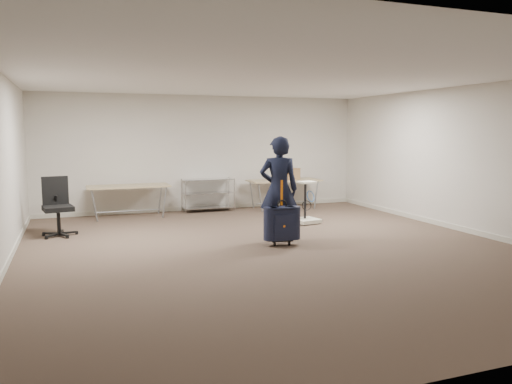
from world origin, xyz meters
name	(u,v)px	position (x,y,z in m)	size (l,w,h in m)	color
ground	(273,249)	(0.00, 0.00, 0.00)	(9.00, 9.00, 0.00)	#423328
room_shell	(246,231)	(0.00, 1.38, 0.05)	(8.00, 9.00, 9.00)	beige
folding_table_left	(128,188)	(-1.90, 3.95, 0.68)	(1.80, 0.75, 0.73)	#8B7855
folding_table_right	(284,182)	(1.90, 3.95, 0.68)	(1.80, 0.75, 0.73)	#8B7855
wire_shelf	(208,193)	(0.00, 4.20, 0.44)	(1.22, 0.47, 0.80)	#B9BBC0
person	(279,189)	(0.32, 0.55, 0.92)	(0.67, 0.44, 1.85)	black
suitcase	(282,224)	(0.23, 0.19, 0.38)	(0.43, 0.28, 1.12)	black
office_chair	(58,218)	(-3.35, 2.38, 0.33)	(0.66, 0.66, 1.10)	black
equipment_cart	(306,212)	(1.54, 1.92, 0.23)	(0.56, 0.56, 0.89)	beige
cardboard_box	(291,174)	(2.09, 3.95, 0.87)	(0.37, 0.28, 0.28)	#976646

